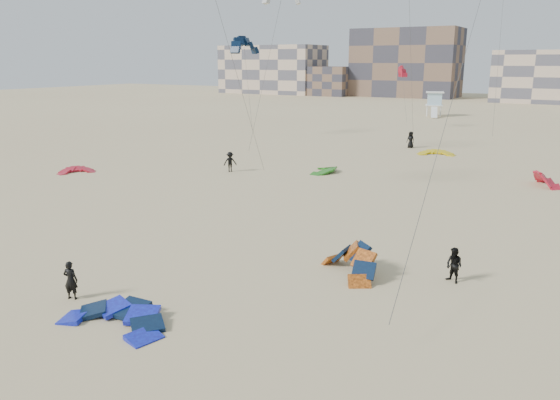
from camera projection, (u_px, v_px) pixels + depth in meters
The scene contains 17 objects.
ground at pixel (121, 288), 23.86m from camera, with size 320.00×320.00×0.00m, color #C8B786.
kite_ground_blue at pixel (116, 324), 20.66m from camera, with size 4.00×4.14×0.87m, color #112DE4, non-canonical shape.
kite_ground_orange at pixel (350, 274), 25.50m from camera, with size 3.43×2.72×2.18m, color orange, non-canonical shape.
kite_ground_red at pixel (77, 172), 48.54m from camera, with size 2.86×2.98×0.80m, color red, non-canonical shape.
kite_ground_green at pixel (323, 172), 48.78m from camera, with size 3.18×3.30×0.86m, color #1A7C1B, non-canonical shape.
kite_ground_red_far at pixel (546, 186), 43.35m from camera, with size 2.96×2.49×1.85m, color red, non-canonical shape.
kite_ground_yellow at pixel (436, 155), 57.77m from camera, with size 3.45×3.59×0.71m, color yellow, non-canonical shape.
kitesurfer_main at pixel (71, 280), 22.62m from camera, with size 0.61×0.40×1.66m, color black.
kitesurfer_b at pixel (454, 265), 24.32m from camera, with size 0.79×0.61×1.62m, color black.
kitesurfer_c at pixel (230, 162), 48.65m from camera, with size 1.15×0.66×1.79m, color black.
kitesurfer_e at pixel (411, 140), 62.01m from camera, with size 0.91×0.59×1.86m, color black.
kite_fly_navy at pixel (244, 47), 68.39m from camera, with size 4.88×4.74×12.02m.
kite_fly_red at pixel (402, 73), 77.56m from camera, with size 3.93×3.91×8.09m.
lifeguard_tower_far at pixel (434, 104), 96.87m from camera, with size 3.77×6.29×4.30m.
condo_west_a at pixel (273, 70), 165.07m from camera, with size 30.00×15.00×14.00m, color #CEB297.
condo_west_b at pixel (406, 63), 148.46m from camera, with size 28.00×14.00×18.00m, color brown.
condo_fill_left at pixel (330, 81), 154.41m from camera, with size 12.00×10.00×8.00m, color brown.
Camera 1 is at (17.17, -15.64, 9.68)m, focal length 35.00 mm.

